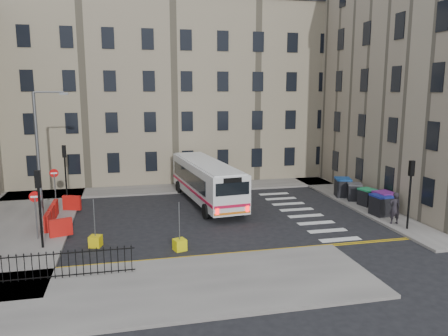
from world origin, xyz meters
name	(u,v)px	position (x,y,z in m)	size (l,w,h in m)	color
ground	(243,215)	(0.00, 0.00, 0.00)	(120.00, 120.00, 0.00)	black
pavement_north	(146,190)	(-6.00, 8.60, 0.07)	(36.00, 3.20, 0.15)	slate
pavement_east	(338,193)	(9.00, 4.00, 0.07)	(2.40, 26.00, 0.15)	slate
pavement_west	(23,223)	(-14.00, 1.00, 0.07)	(6.00, 22.00, 0.15)	slate
pavement_sw	(145,289)	(-7.00, -10.00, 0.07)	(20.00, 6.00, 0.15)	slate
terrace_north	(129,86)	(-7.00, 15.50, 8.62)	(38.30, 10.80, 17.20)	gray
corner_east	(446,74)	(19.00, 5.00, 9.62)	(17.80, 24.30, 19.20)	gray
traffic_light_east	(410,184)	(8.60, -5.50, 2.87)	(0.28, 0.22, 4.10)	black
traffic_light_nw	(65,164)	(-12.00, 6.50, 2.87)	(0.28, 0.22, 4.10)	black
traffic_light_sw	(39,197)	(-12.00, -4.00, 2.87)	(0.28, 0.22, 4.10)	black
streetlamp	(38,153)	(-13.00, 2.00, 4.34)	(0.50, 0.22, 8.14)	#595B5E
no_entry_north	(54,180)	(-12.50, 4.50, 2.08)	(0.60, 0.08, 3.00)	#595B5E
no_entry_south	(35,205)	(-12.50, -2.50, 2.08)	(0.60, 0.08, 3.00)	#595B5E
roadworks_barriers	(58,214)	(-11.84, 0.50, 0.65)	(1.66, 6.26, 1.00)	red
iron_railings	(43,266)	(-11.25, -8.20, 0.75)	(7.80, 0.04, 1.20)	black
bus	(206,180)	(-1.82, 3.65, 1.74)	(3.75, 11.29, 3.01)	silver
wheelie_bin_a	(381,205)	(8.66, -2.58, 0.84)	(1.19, 1.34, 1.37)	black
wheelie_bin_b	(384,202)	(9.17, -2.15, 0.87)	(1.26, 1.41, 1.43)	black
wheelie_bin_c	(367,197)	(9.11, -0.16, 0.76)	(1.17, 1.27, 1.21)	black
wheelie_bin_d	(354,192)	(9.01, 1.42, 0.80)	(1.39, 1.46, 1.28)	black
wheelie_bin_e	(343,187)	(8.71, 2.67, 0.88)	(1.45, 1.57, 1.44)	black
pedestrian	(395,208)	(8.41, -4.44, 1.14)	(0.72, 0.47, 1.98)	black
bollard_yellow	(96,241)	(-9.33, -4.07, 0.30)	(0.60, 0.60, 0.60)	#D7BC0B
bollard_chevron	(180,245)	(-5.00, -5.62, 0.30)	(0.60, 0.60, 0.60)	yellow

